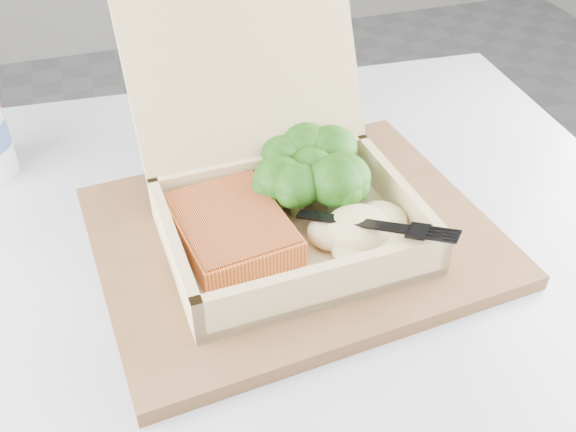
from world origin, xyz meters
name	(u,v)px	position (x,y,z in m)	size (l,w,h in m)	color
cafe_table	(282,410)	(-0.08, -0.28, 0.55)	(0.89, 0.89, 0.74)	black
serving_tray	(293,235)	(-0.05, -0.22, 0.75)	(0.38, 0.30, 0.02)	brown
takeout_container	(276,175)	(-0.06, -0.20, 0.81)	(0.24, 0.27, 0.21)	tan
salmon_fillet	(231,228)	(-0.11, -0.23, 0.78)	(0.10, 0.13, 0.03)	orange
broccoli_pile	(312,175)	(-0.02, -0.18, 0.79)	(0.13, 0.13, 0.05)	#266E18
mashed_potatoes	(359,229)	(0.00, -0.27, 0.79)	(0.10, 0.09, 0.03)	#C9BD82
plastic_fork	(331,215)	(-0.03, -0.26, 0.80)	(0.12, 0.12, 0.02)	black
receipt	(229,134)	(-0.06, 0.00, 0.74)	(0.08, 0.16, 0.00)	white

